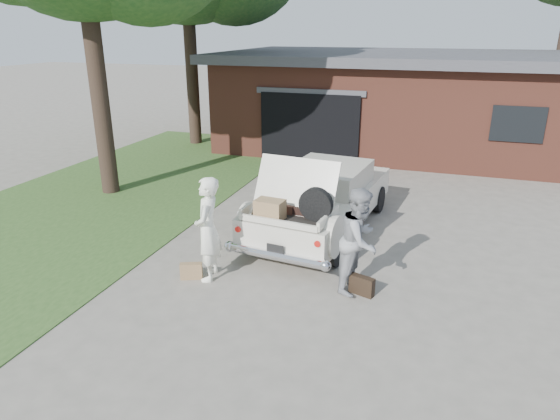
% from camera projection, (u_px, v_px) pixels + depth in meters
% --- Properties ---
extents(ground, '(90.00, 90.00, 0.00)m').
position_uv_depth(ground, '(269.00, 281.00, 8.67)').
color(ground, gray).
rests_on(ground, ground).
extents(grass_strip, '(6.00, 16.00, 0.02)m').
position_uv_depth(grass_strip, '(109.00, 196.00, 12.98)').
color(grass_strip, '#2D4C1E').
rests_on(grass_strip, ground).
extents(house, '(12.80, 7.80, 3.30)m').
position_uv_depth(house, '(402.00, 100.00, 17.99)').
color(house, brown).
rests_on(house, ground).
extents(sedan, '(2.34, 4.95, 1.89)m').
position_uv_depth(sedan, '(322.00, 199.00, 10.62)').
color(sedan, beige).
rests_on(sedan, ground).
extents(woman_left, '(0.58, 0.75, 1.83)m').
position_uv_depth(woman_left, '(208.00, 229.00, 8.46)').
color(woman_left, white).
rests_on(woman_left, ground).
extents(woman_right, '(0.84, 0.98, 1.77)m').
position_uv_depth(woman_right, '(360.00, 240.00, 8.10)').
color(woman_right, '#919397').
rests_on(woman_right, ground).
extents(suitcase_left, '(0.40, 0.26, 0.29)m').
position_uv_depth(suitcase_left, '(191.00, 271.00, 8.69)').
color(suitcase_left, '#9D7950').
rests_on(suitcase_left, ground).
extents(suitcase_right, '(0.44, 0.26, 0.32)m').
position_uv_depth(suitcase_right, '(362.00, 285.00, 8.17)').
color(suitcase_right, black).
rests_on(suitcase_right, ground).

